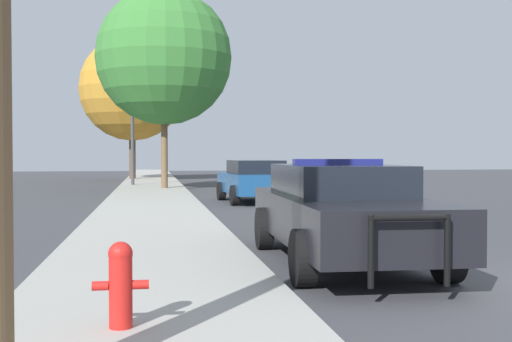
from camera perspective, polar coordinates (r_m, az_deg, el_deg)
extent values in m
cube|color=#A3A099|center=(7.11, -9.14, -11.16)|extent=(3.00, 110.00, 0.13)
cube|color=black|center=(9.59, 7.66, -4.12)|extent=(2.02, 5.13, 0.65)
cube|color=black|center=(9.80, 7.27, -0.77)|extent=(1.69, 2.68, 0.45)
cylinder|color=black|center=(8.48, 16.65, -7.14)|extent=(0.26, 0.72, 0.71)
cylinder|color=black|center=(7.90, 4.20, -7.71)|extent=(0.26, 0.72, 0.71)
cylinder|color=black|center=(11.40, 10.03, -4.88)|extent=(0.26, 0.72, 0.71)
cylinder|color=black|center=(10.97, 0.74, -5.11)|extent=(0.26, 0.72, 0.71)
cylinder|color=black|center=(7.26, 16.63, -6.75)|extent=(0.07, 0.07, 0.78)
cylinder|color=black|center=(6.96, 10.18, -7.08)|extent=(0.07, 0.07, 0.78)
cylinder|color=black|center=(7.05, 13.49, -4.07)|extent=(0.90, 0.09, 0.07)
cube|color=navy|center=(9.79, 7.28, 0.81)|extent=(1.37, 0.23, 0.09)
cube|color=navy|center=(9.89, 13.00, -3.78)|extent=(0.10, 3.66, 0.18)
cylinder|color=red|center=(5.72, -11.94, -10.50)|extent=(0.20, 0.20, 0.61)
sphere|color=red|center=(5.66, -11.96, -7.21)|extent=(0.21, 0.21, 0.21)
cylinder|color=red|center=(5.72, -13.67, -9.89)|extent=(0.14, 0.08, 0.08)
cylinder|color=red|center=(5.70, -10.21, -9.90)|extent=(0.14, 0.08, 0.08)
cylinder|color=#424247|center=(31.64, -10.92, 3.44)|extent=(0.16, 0.16, 5.13)
cylinder|color=#424247|center=(31.81, -7.89, 7.81)|extent=(3.37, 0.11, 0.11)
cube|color=black|center=(31.85, -4.83, 7.00)|extent=(0.30, 0.24, 0.90)
sphere|color=red|center=(31.76, -4.81, 7.56)|extent=(0.20, 0.20, 0.20)
sphere|color=orange|center=(31.73, -4.81, 7.02)|extent=(0.20, 0.20, 0.20)
sphere|color=green|center=(31.70, -4.81, 6.48)|extent=(0.20, 0.20, 0.20)
cube|color=navy|center=(21.51, -0.16, -1.08)|extent=(2.10, 4.01, 0.65)
cube|color=black|center=(21.30, -0.05, 0.37)|extent=(1.72, 2.13, 0.44)
cylinder|color=black|center=(22.53, -3.10, -1.79)|extent=(0.28, 0.66, 0.64)
cylinder|color=black|center=(22.91, 1.37, -1.73)|extent=(0.28, 0.66, 0.64)
cylinder|color=black|center=(20.16, -1.90, -2.18)|extent=(0.28, 0.66, 0.64)
cylinder|color=black|center=(20.58, 3.05, -2.10)|extent=(0.28, 0.66, 0.64)
cylinder|color=brown|center=(28.51, -8.15, 2.64)|extent=(0.29, 0.29, 4.11)
sphere|color=#387A33|center=(28.82, -8.17, 10.00)|extent=(5.96, 5.96, 5.96)
cylinder|color=brown|center=(39.75, -10.93, 2.03)|extent=(0.39, 0.39, 3.73)
sphere|color=#B77F28|center=(39.94, -10.96, 7.22)|extent=(6.34, 6.34, 6.34)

